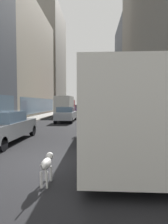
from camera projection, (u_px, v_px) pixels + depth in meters
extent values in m
plane|color=#232326|center=(86.00, 112.00, 41.32)|extent=(120.00, 120.00, 0.00)
cube|color=#ADA89E|center=(61.00, 112.00, 41.64)|extent=(2.40, 110.00, 0.15)
cube|color=gray|center=(112.00, 112.00, 40.99)|extent=(2.40, 110.00, 0.15)
cube|color=#B2A893|center=(14.00, 62.00, 31.95)|extent=(9.18, 20.13, 18.15)
cube|color=slate|center=(41.00, 105.00, 32.07)|extent=(0.08, 18.12, 2.40)
cube|color=gray|center=(45.00, 61.00, 51.67)|extent=(9.39, 16.14, 27.20)
cube|color=slate|center=(62.00, 104.00, 52.01)|extent=(0.08, 14.52, 2.40)
cube|color=slate|center=(160.00, 110.00, 12.60)|extent=(0.08, 19.14, 2.40)
cube|color=gray|center=(156.00, 8.00, 30.74)|extent=(8.83, 14.16, 35.30)
cube|color=slate|center=(128.00, 105.00, 31.79)|extent=(0.08, 12.75, 2.40)
cube|color=slate|center=(134.00, 68.00, 47.55)|extent=(8.08, 16.82, 21.98)
cube|color=slate|center=(118.00, 104.00, 48.25)|extent=(0.08, 15.14, 2.40)
cube|color=silver|center=(113.00, 111.00, 9.35)|extent=(2.55, 11.50, 2.75)
cube|color=slate|center=(113.00, 101.00, 9.32)|extent=(2.57, 11.04, 0.90)
cube|color=black|center=(106.00, 121.00, 15.09)|extent=(2.55, 0.16, 0.44)
cylinder|color=black|center=(92.00, 125.00, 13.01)|extent=(0.30, 1.00, 1.00)
cylinder|color=black|center=(124.00, 125.00, 12.88)|extent=(0.30, 1.00, 1.00)
cylinder|color=black|center=(87.00, 158.00, 5.33)|extent=(0.30, 1.00, 1.00)
cylinder|color=black|center=(168.00, 159.00, 5.21)|extent=(0.30, 1.00, 1.00)
cube|color=silver|center=(88.00, 97.00, 14.53)|extent=(0.08, 0.24, 0.40)
cube|color=silver|center=(101.00, 112.00, 26.65)|extent=(1.87, 4.05, 0.75)
cube|color=slate|center=(101.00, 108.00, 26.42)|extent=(1.72, 1.82, 0.55)
cylinder|color=black|center=(95.00, 114.00, 28.32)|extent=(0.22, 0.64, 0.64)
cylinder|color=black|center=(106.00, 114.00, 28.23)|extent=(0.22, 0.64, 0.64)
cylinder|color=black|center=(95.00, 116.00, 25.11)|extent=(0.22, 0.64, 0.64)
cylinder|color=black|center=(108.00, 116.00, 25.02)|extent=(0.22, 0.64, 0.64)
cube|color=#B7BABF|center=(66.00, 115.00, 20.31)|extent=(1.82, 4.79, 0.75)
cube|color=slate|center=(66.00, 109.00, 20.04)|extent=(1.67, 2.15, 0.55)
cylinder|color=black|center=(62.00, 117.00, 22.34)|extent=(0.22, 0.64, 0.64)
cylinder|color=black|center=(75.00, 117.00, 22.25)|extent=(0.22, 0.64, 0.64)
cylinder|color=black|center=(55.00, 120.00, 18.40)|extent=(0.22, 0.64, 0.64)
cylinder|color=black|center=(71.00, 121.00, 18.31)|extent=(0.22, 0.64, 0.64)
cube|color=slate|center=(6.00, 129.00, 9.84)|extent=(1.79, 4.70, 0.75)
cube|color=slate|center=(3.00, 117.00, 9.57)|extent=(1.64, 2.12, 0.55)
cylinder|color=black|center=(8.00, 130.00, 11.83)|extent=(0.22, 0.64, 0.64)
cylinder|color=black|center=(33.00, 130.00, 11.74)|extent=(0.22, 0.64, 0.64)
cylinder|color=black|center=(2.00, 144.00, 7.88)|extent=(0.22, 0.64, 0.64)
cube|color=#4C6BB7|center=(79.00, 109.00, 37.66)|extent=(1.78, 4.35, 0.75)
cube|color=slate|center=(79.00, 106.00, 37.41)|extent=(1.64, 1.96, 0.55)
cylinder|color=black|center=(76.00, 111.00, 39.47)|extent=(0.22, 0.64, 0.64)
cylinder|color=black|center=(84.00, 111.00, 39.39)|extent=(0.22, 0.64, 0.64)
cylinder|color=black|center=(75.00, 112.00, 35.96)|extent=(0.22, 0.64, 0.64)
cylinder|color=black|center=(83.00, 112.00, 35.87)|extent=(0.22, 0.64, 0.64)
cube|color=red|center=(99.00, 109.00, 37.77)|extent=(1.73, 3.93, 0.75)
cube|color=slate|center=(99.00, 106.00, 37.55)|extent=(1.60, 1.77, 0.55)
cylinder|color=black|center=(95.00, 111.00, 39.38)|extent=(0.22, 0.64, 0.64)
cylinder|color=black|center=(103.00, 111.00, 39.29)|extent=(0.22, 0.64, 0.64)
cylinder|color=black|center=(95.00, 112.00, 36.29)|extent=(0.22, 0.64, 0.64)
cylinder|color=black|center=(103.00, 112.00, 36.21)|extent=(0.22, 0.64, 0.64)
cube|color=#A51919|center=(68.00, 106.00, 32.76)|extent=(2.30, 2.00, 2.10)
cube|color=silver|center=(64.00, 105.00, 29.01)|extent=(2.30, 5.50, 2.60)
cylinder|color=black|center=(62.00, 112.00, 32.87)|extent=(0.28, 0.90, 0.90)
cylinder|color=black|center=(74.00, 112.00, 32.76)|extent=(0.28, 0.90, 0.90)
cylinder|color=black|center=(56.00, 114.00, 27.39)|extent=(0.28, 0.90, 0.90)
cylinder|color=black|center=(69.00, 114.00, 27.27)|extent=(0.28, 0.90, 0.90)
ellipsoid|color=white|center=(46.00, 164.00, 4.71)|extent=(0.22, 0.60, 0.26)
sphere|color=white|center=(50.00, 156.00, 5.08)|extent=(0.20, 0.20, 0.20)
sphere|color=black|center=(48.00, 155.00, 5.11)|extent=(0.07, 0.07, 0.07)
sphere|color=black|center=(52.00, 155.00, 5.10)|extent=(0.07, 0.07, 0.07)
cylinder|color=white|center=(42.00, 167.00, 4.31)|extent=(0.03, 0.16, 0.19)
cylinder|color=white|center=(46.00, 173.00, 4.94)|extent=(0.06, 0.06, 0.40)
cylinder|color=white|center=(51.00, 173.00, 4.93)|extent=(0.06, 0.06, 0.40)
cylinder|color=white|center=(41.00, 180.00, 4.52)|extent=(0.06, 0.06, 0.40)
cylinder|color=white|center=(47.00, 180.00, 4.51)|extent=(0.06, 0.06, 0.40)
sphere|color=black|center=(49.00, 161.00, 4.80)|extent=(0.04, 0.04, 0.04)
sphere|color=black|center=(43.00, 164.00, 4.63)|extent=(0.04, 0.04, 0.04)
sphere|color=black|center=(45.00, 164.00, 4.53)|extent=(0.04, 0.04, 0.04)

